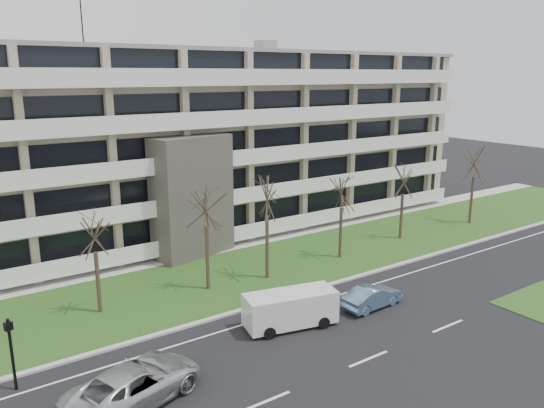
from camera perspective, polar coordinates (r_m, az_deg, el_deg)
ground at (r=26.96m, az=10.33°, el=-16.08°), size 160.00×160.00×0.00m
grass_verge at (r=36.28m, az=-4.42°, el=-7.73°), size 90.00×10.00×0.06m
curb at (r=32.38m, az=0.14°, el=-10.38°), size 90.00×0.35×0.12m
sidewalk at (r=40.83m, az=-8.36°, el=-5.33°), size 90.00×2.00×0.08m
lane_edge_line at (r=31.29m, az=1.75°, el=-11.40°), size 90.00×0.12×0.01m
apartment_building at (r=45.19m, az=-12.61°, el=6.23°), size 60.50×15.10×18.75m
silver_pickup at (r=23.87m, az=-14.52°, el=-18.25°), size 6.63×4.56×1.68m
blue_sedan at (r=32.00m, az=10.71°, el=-9.79°), size 4.02×1.59×1.30m
white_van at (r=29.11m, az=2.11°, el=-10.91°), size 5.28×2.92×1.94m
pedestrian_signal at (r=25.84m, az=-26.29°, el=-13.45°), size 0.38×0.34×3.33m
tree_2 at (r=30.88m, az=-18.65°, el=-2.44°), size 3.27×3.27×6.54m
tree_3 at (r=32.58m, az=-7.16°, el=0.37°), size 3.74×3.74×7.48m
tree_4 at (r=34.12m, az=-0.55°, el=1.49°), size 3.89×3.89×7.77m
tree_5 at (r=38.63m, az=7.53°, el=1.73°), size 3.42×3.42×6.84m
tree_6 at (r=44.21m, az=13.98°, el=2.89°), size 3.39×3.39×6.77m
tree_7 at (r=50.70m, az=21.01°, el=4.62°), size 3.87×3.87×7.74m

